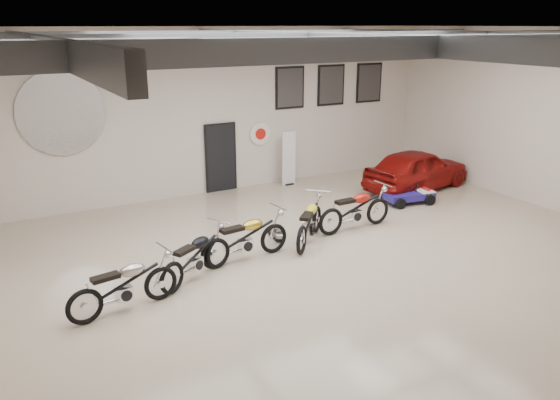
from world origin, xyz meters
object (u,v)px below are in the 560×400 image
banner_stand (289,158)px  motorcycle_silver (123,285)px  motorcycle_black (195,256)px  motorcycle_yellow (310,221)px  vintage_car (417,169)px  motorcycle_red (355,209)px  motorcycle_gold (245,237)px  go_kart (414,193)px

banner_stand → motorcycle_silver: (-6.80, -5.79, -0.36)m
motorcycle_silver → motorcycle_black: motorcycle_silver is taller
banner_stand → motorcycle_yellow: bearing=-116.5°
banner_stand → motorcycle_black: bearing=-137.5°
motorcycle_silver → motorcycle_black: (1.60, 0.61, -0.01)m
vintage_car → banner_stand: bearing=42.5°
motorcycle_yellow → motorcycle_red: (1.48, 0.18, 0.02)m
motorcycle_gold → motorcycle_red: bearing=0.7°
banner_stand → motorcycle_red: bearing=-99.8°
banner_stand → motorcycle_silver: bearing=-142.0°
motorcycle_black → go_kart: (7.45, 1.68, -0.21)m
go_kart → motorcycle_black: bearing=-158.4°
motorcycle_silver → go_kart: size_ratio=1.18×
banner_stand → motorcycle_silver: size_ratio=0.86×
motorcycle_silver → motorcycle_yellow: 4.89m
motorcycle_yellow → vintage_car: bearing=-22.1°
banner_stand → motorcycle_black: banner_stand is taller
motorcycle_gold → motorcycle_yellow: motorcycle_gold is taller
banner_stand → go_kart: 4.20m
banner_stand → motorcycle_yellow: banner_stand is taller
banner_stand → motorcycle_gold: 6.18m
motorcycle_silver → motorcycle_red: 6.37m
motorcycle_yellow → motorcycle_black: bearing=146.7°
motorcycle_red → vintage_car: vintage_car is taller
motorcycle_silver → vintage_car: vintage_car is taller
motorcycle_gold → motorcycle_yellow: bearing=0.6°
motorcycle_black → motorcycle_gold: bearing=-14.6°
motorcycle_black → go_kart: 7.64m
banner_stand → go_kart: bearing=-59.6°
motorcycle_gold → go_kart: 6.27m
banner_stand → motorcycle_red: banner_stand is taller
go_kart → vintage_car: vintage_car is taller
go_kart → motorcycle_gold: bearing=-159.0°
motorcycle_black → motorcycle_red: (4.62, 0.76, 0.04)m
banner_stand → vintage_car: size_ratio=0.46×
motorcycle_gold → motorcycle_yellow: size_ratio=1.04×
motorcycle_silver → vintage_car: 10.63m
banner_stand → motorcycle_yellow: 5.05m
motorcycle_yellow → go_kart: bearing=-29.6°
banner_stand → motorcycle_black: (-5.20, -5.18, -0.37)m
motorcycle_silver → go_kart: 9.34m
motorcycle_yellow → motorcycle_red: motorcycle_red is taller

